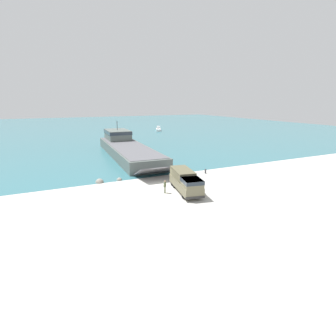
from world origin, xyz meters
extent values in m
plane|color=#B7B5AD|center=(0.00, 0.00, 0.00)|extent=(240.00, 240.00, 0.00)
cube|color=#336B75|center=(0.00, 94.58, 0.00)|extent=(240.00, 180.00, 0.01)
cube|color=#56605B|center=(1.52, 22.85, 1.16)|extent=(9.46, 33.60, 2.33)
cube|color=#56565B|center=(1.52, 22.85, 2.37)|extent=(8.76, 32.24, 0.08)
cube|color=#56605B|center=(2.05, 34.31, 3.61)|extent=(5.97, 9.56, 2.56)
cube|color=#28333D|center=(2.05, 34.31, 4.35)|extent=(6.13, 9.66, 0.77)
cylinder|color=#3F3F42|center=(2.05, 34.31, 6.09)|extent=(0.16, 0.16, 2.40)
cube|color=#56565B|center=(0.62, 3.72, 1.26)|extent=(6.96, 5.41, 2.29)
cube|color=#6B664C|center=(1.65, -4.18, 1.00)|extent=(3.96, 8.46, 1.19)
cube|color=#6B664C|center=(1.15, -6.82, 2.09)|extent=(2.81, 3.15, 0.99)
cube|color=#28333D|center=(1.15, -6.82, 2.34)|extent=(2.89, 3.20, 0.50)
cube|color=brown|center=(1.90, -2.82, 2.22)|extent=(3.31, 5.53, 1.26)
cube|color=#2D2D2D|center=(0.91, -8.10, 0.56)|extent=(2.54, 0.71, 0.32)
cylinder|color=black|center=(2.19, -6.85, 0.62)|extent=(0.60, 1.30, 1.25)
cylinder|color=black|center=(0.16, -6.47, 0.62)|extent=(0.60, 1.30, 1.25)
cylinder|color=black|center=(3.03, -2.43, 0.62)|extent=(0.60, 1.30, 1.25)
cylinder|color=black|center=(1.00, -2.05, 0.62)|extent=(0.60, 1.30, 1.25)
cylinder|color=black|center=(3.23, -1.35, 0.62)|extent=(0.60, 1.30, 1.25)
cylinder|color=black|center=(1.20, -0.97, 0.62)|extent=(0.60, 1.30, 1.25)
cylinder|color=#566042|center=(-1.30, -3.66, 0.44)|extent=(0.14, 0.14, 0.89)
cylinder|color=#566042|center=(-1.18, -3.52, 0.44)|extent=(0.14, 0.14, 0.89)
cube|color=#566042|center=(-1.24, -3.59, 1.24)|extent=(0.47, 0.49, 0.70)
sphere|color=tan|center=(-1.24, -3.59, 1.71)|extent=(0.24, 0.24, 0.24)
cube|color=white|center=(28.67, 69.15, 0.46)|extent=(4.21, 7.01, 0.91)
cube|color=silver|center=(28.86, 69.62, 1.41)|extent=(1.94, 2.37, 1.00)
cylinder|color=#333338|center=(9.39, 2.62, 0.28)|extent=(0.28, 0.28, 0.57)
sphere|color=#333338|center=(9.39, 2.62, 0.65)|extent=(0.32, 0.32, 0.32)
sphere|color=gray|center=(7.13, 4.77, 0.00)|extent=(1.29, 1.29, 1.29)
sphere|color=gray|center=(-8.50, 5.10, 0.00)|extent=(1.25, 1.25, 1.25)
sphere|color=gray|center=(-5.38, 5.04, 0.00)|extent=(0.84, 0.84, 0.84)
sphere|color=gray|center=(-8.52, 4.80, 0.00)|extent=(0.72, 0.72, 0.72)
camera|label=1|loc=(-15.31, -34.73, 12.30)|focal=28.00mm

